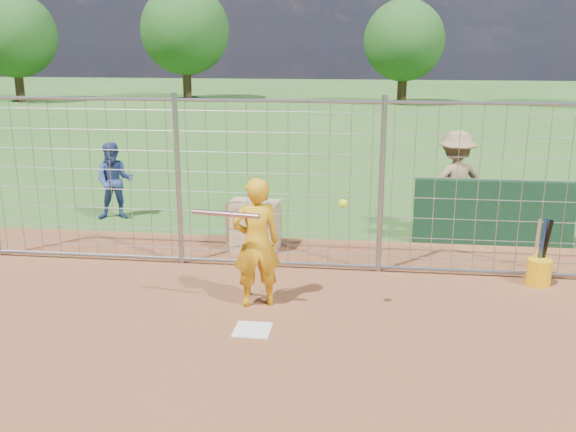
# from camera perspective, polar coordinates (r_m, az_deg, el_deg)

# --- Properties ---
(ground) EXTENTS (100.00, 100.00, 0.00)m
(ground) POSITION_cam_1_polar(r_m,az_deg,el_deg) (7.92, -2.91, -9.52)
(ground) COLOR #2D591E
(ground) RESTS_ON ground
(home_plate) EXTENTS (0.43, 0.43, 0.02)m
(home_plate) POSITION_cam_1_polar(r_m,az_deg,el_deg) (7.73, -3.17, -10.07)
(home_plate) COLOR silver
(home_plate) RESTS_ON ground
(dugout_wall) EXTENTS (2.60, 0.20, 1.10)m
(dugout_wall) POSITION_cam_1_polar(r_m,az_deg,el_deg) (11.22, 17.76, 0.29)
(dugout_wall) COLOR #11381E
(dugout_wall) RESTS_ON ground
(batter) EXTENTS (0.72, 0.59, 1.69)m
(batter) POSITION_cam_1_polar(r_m,az_deg,el_deg) (8.14, -2.84, -2.40)
(batter) COLOR orange
(batter) RESTS_ON ground
(bystander_a) EXTENTS (0.83, 0.70, 1.48)m
(bystander_a) POSITION_cam_1_polar(r_m,az_deg,el_deg) (12.63, -15.17, 3.02)
(bystander_a) COLOR navy
(bystander_a) RESTS_ON ground
(bystander_c) EXTENTS (1.35, 1.03, 1.84)m
(bystander_c) POSITION_cam_1_polar(r_m,az_deg,el_deg) (11.52, 14.61, 2.81)
(bystander_c) COLOR #8D724D
(bystander_c) RESTS_ON ground
(equipment_bin) EXTENTS (0.85, 0.62, 0.80)m
(equipment_bin) POSITION_cam_1_polar(r_m,az_deg,el_deg) (10.50, -3.04, -0.84)
(equipment_bin) COLOR tan
(equipment_bin) RESTS_ON ground
(equipment_in_play) EXTENTS (1.90, 0.19, 0.26)m
(equipment_in_play) POSITION_cam_1_polar(r_m,az_deg,el_deg) (7.71, -3.10, 0.41)
(equipment_in_play) COLOR silver
(equipment_in_play) RESTS_ON ground
(bucket_with_bats) EXTENTS (0.34, 0.36, 0.97)m
(bucket_with_bats) POSITION_cam_1_polar(r_m,az_deg,el_deg) (9.66, 21.42, -4.35)
(bucket_with_bats) COLOR #EFA80C
(bucket_with_bats) RESTS_ON ground
(backstop_fence) EXTENTS (9.08, 0.08, 2.60)m
(backstop_fence) POSITION_cam_1_polar(r_m,az_deg,el_deg) (9.39, -0.91, 2.63)
(backstop_fence) COLOR gray
(backstop_fence) RESTS_ON ground
(tree_line) EXTENTS (44.66, 6.72, 6.48)m
(tree_line) POSITION_cam_1_polar(r_m,az_deg,el_deg) (35.24, 10.52, 15.77)
(tree_line) COLOR #3F2B19
(tree_line) RESTS_ON ground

